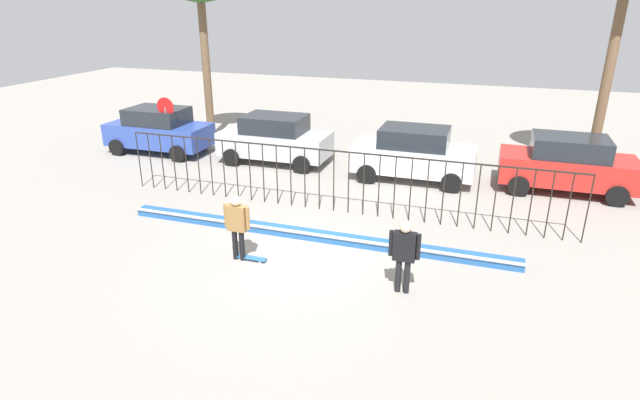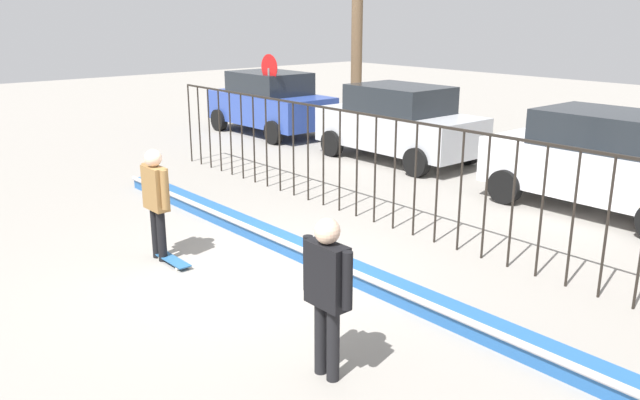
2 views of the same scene
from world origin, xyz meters
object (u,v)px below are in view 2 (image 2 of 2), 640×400
at_px(parked_car_blue, 270,102).
at_px(skateboarder, 156,194).
at_px(skateboard, 173,260).
at_px(camera_operator, 327,284).
at_px(parked_car_white, 604,161).
at_px(stop_sign, 269,85).
at_px(parked_car_silver, 399,123).

bearing_deg(parked_car_blue, skateboarder, -41.09).
height_order(skateboard, camera_operator, camera_operator).
bearing_deg(parked_car_white, skateboard, -108.30).
xyz_separation_m(skateboarder, skateboard, (0.31, 0.05, -0.97)).
bearing_deg(stop_sign, skateboard, -44.84).
xyz_separation_m(camera_operator, parked_car_blue, (-11.73, 7.87, -0.06)).
distance_m(camera_operator, parked_car_silver, 10.40).
height_order(skateboarder, skateboard, skateboarder).
xyz_separation_m(skateboarder, parked_car_white, (3.14, 7.55, -0.06)).
xyz_separation_m(skateboarder, parked_car_blue, (-7.56, 7.63, -0.06)).
distance_m(parked_car_blue, parked_car_white, 10.70).
bearing_deg(stop_sign, parked_car_silver, 11.50).
relative_size(skateboarder, camera_operator, 0.99).
relative_size(skateboard, parked_car_blue, 0.19).
bearing_deg(skateboarder, stop_sign, 162.92).
distance_m(camera_operator, parked_car_white, 7.85).
height_order(parked_car_blue, parked_car_white, same).
relative_size(skateboarder, parked_car_blue, 0.40).
bearing_deg(skateboard, skateboarder, 168.63).
xyz_separation_m(parked_car_blue, parked_car_white, (10.70, -0.09, 0.00)).
bearing_deg(parked_car_silver, stop_sign, -166.84).
bearing_deg(parked_car_blue, parked_car_silver, 6.62).
xyz_separation_m(skateboarder, parked_car_silver, (-2.36, 7.85, -0.06)).
distance_m(skateboarder, stop_sign, 9.66).
xyz_separation_m(skateboard, camera_operator, (3.86, -0.28, 0.98)).
bearing_deg(stop_sign, skateboarder, -46.34).
height_order(parked_car_blue, parked_car_silver, same).
distance_m(parked_car_white, stop_sign, 9.83).
relative_size(skateboarder, stop_sign, 0.69).
bearing_deg(skateboard, stop_sign, 115.45).
distance_m(camera_operator, parked_car_blue, 14.13).
relative_size(parked_car_blue, parked_car_white, 1.00).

